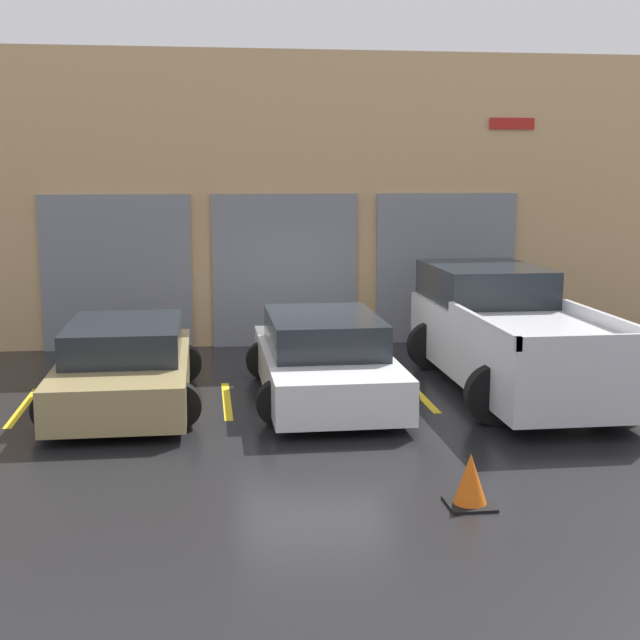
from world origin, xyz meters
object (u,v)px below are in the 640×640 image
at_px(pickup_truck, 507,334).
at_px(sedan_white, 324,359).
at_px(sedan_side, 125,366).
at_px(traffic_cone, 470,482).

distance_m(pickup_truck, sedan_white, 2.95).
bearing_deg(sedan_side, traffic_cone, -50.25).
xyz_separation_m(sedan_white, sedan_side, (-2.92, -0.00, -0.02)).
height_order(pickup_truck, sedan_side, pickup_truck).
relative_size(pickup_truck, sedan_side, 1.29).
bearing_deg(traffic_cone, sedan_side, 129.75).
xyz_separation_m(sedan_side, traffic_cone, (3.80, -4.57, -0.31)).
bearing_deg(traffic_cone, sedan_white, 100.85).
relative_size(pickup_truck, traffic_cone, 9.98).
xyz_separation_m(pickup_truck, sedan_white, (-2.92, -0.24, -0.27)).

